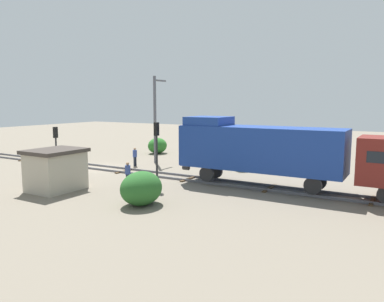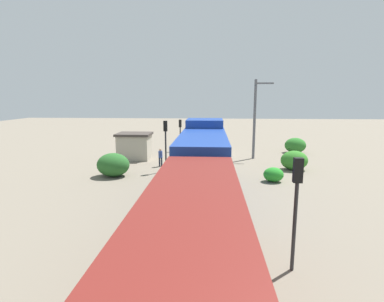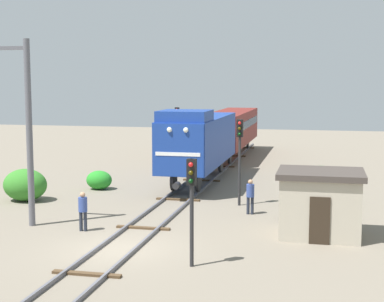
{
  "view_description": "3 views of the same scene",
  "coord_description": "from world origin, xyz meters",
  "px_view_note": "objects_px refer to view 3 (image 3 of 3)",
  "views": [
    {
      "loc": [
        23.83,
        23.67,
        5.84
      ],
      "look_at": [
        1.09,
        10.29,
        2.34
      ],
      "focal_mm": 35.0,
      "sensor_mm": 36.0,
      "label": 1
    },
    {
      "loc": [
        -0.49,
        34.16,
        6.45
      ],
      "look_at": [
        0.8,
        13.88,
        2.77
      ],
      "focal_mm": 28.0,
      "sensor_mm": 36.0,
      "label": 2
    },
    {
      "loc": [
        7.54,
        -20.77,
        6.44
      ],
      "look_at": [
        -0.0,
        12.89,
        2.27
      ],
      "focal_mm": 55.0,
      "sensor_mm": 36.0,
      "label": 3
    }
  ],
  "objects_px": {
    "locomotive": "(199,139)",
    "traffic_signal_mid": "(240,146)",
    "traffic_signal_far": "(177,124)",
    "passenger_car_leading": "(231,127)",
    "catenary_mast": "(28,128)",
    "worker_by_signal": "(250,194)",
    "traffic_signal_near": "(192,192)",
    "worker_near_track": "(83,208)",
    "relay_hut": "(320,203)"
  },
  "relations": [
    {
      "from": "locomotive",
      "to": "traffic_signal_mid",
      "type": "xyz_separation_m",
      "value": [
        3.4,
        -5.88,
        0.31
      ]
    },
    {
      "from": "traffic_signal_far",
      "to": "passenger_car_leading",
      "type": "bearing_deg",
      "value": 51.26
    },
    {
      "from": "passenger_car_leading",
      "to": "traffic_signal_mid",
      "type": "distance_m",
      "value": 19.52
    },
    {
      "from": "locomotive",
      "to": "catenary_mast",
      "type": "height_order",
      "value": "catenary_mast"
    },
    {
      "from": "traffic_signal_far",
      "to": "catenary_mast",
      "type": "xyz_separation_m",
      "value": [
        -1.46,
        -20.96,
        1.35
      ]
    },
    {
      "from": "traffic_signal_far",
      "to": "worker_by_signal",
      "type": "bearing_deg",
      "value": -64.86
    },
    {
      "from": "traffic_signal_near",
      "to": "traffic_signal_mid",
      "type": "bearing_deg",
      "value": 88.89
    },
    {
      "from": "traffic_signal_near",
      "to": "catenary_mast",
      "type": "relative_size",
      "value": 0.46
    },
    {
      "from": "traffic_signal_near",
      "to": "catenary_mast",
      "type": "xyz_separation_m",
      "value": [
        -8.26,
        4.1,
        1.71
      ]
    },
    {
      "from": "traffic_signal_mid",
      "to": "catenary_mast",
      "type": "relative_size",
      "value": 0.54
    },
    {
      "from": "worker_by_signal",
      "to": "traffic_signal_far",
      "type": "bearing_deg",
      "value": 66.83
    },
    {
      "from": "worker_by_signal",
      "to": "worker_near_track",
      "type": "bearing_deg",
      "value": 167.35
    },
    {
      "from": "traffic_signal_far",
      "to": "locomotive",
      "type": "bearing_deg",
      "value": -67.86
    },
    {
      "from": "traffic_signal_far",
      "to": "worker_by_signal",
      "type": "xyz_separation_m",
      "value": [
        7.8,
        -16.62,
        -2.01
      ]
    },
    {
      "from": "locomotive",
      "to": "traffic_signal_near",
      "type": "relative_size",
      "value": 3.07
    },
    {
      "from": "traffic_signal_near",
      "to": "locomotive",
      "type": "bearing_deg",
      "value": 101.17
    },
    {
      "from": "relay_hut",
      "to": "worker_by_signal",
      "type": "bearing_deg",
      "value": 134.76
    },
    {
      "from": "worker_near_track",
      "to": "traffic_signal_near",
      "type": "bearing_deg",
      "value": -167.59
    },
    {
      "from": "catenary_mast",
      "to": "worker_near_track",
      "type": "bearing_deg",
      "value": -8.49
    },
    {
      "from": "worker_by_signal",
      "to": "relay_hut",
      "type": "height_order",
      "value": "relay_hut"
    },
    {
      "from": "worker_near_track",
      "to": "catenary_mast",
      "type": "xyz_separation_m",
      "value": [
        -2.66,
        0.4,
        3.36
      ]
    },
    {
      "from": "locomotive",
      "to": "traffic_signal_far",
      "type": "bearing_deg",
      "value": 112.14
    },
    {
      "from": "traffic_signal_mid",
      "to": "worker_near_track",
      "type": "height_order",
      "value": "traffic_signal_mid"
    },
    {
      "from": "locomotive",
      "to": "worker_by_signal",
      "type": "distance_m",
      "value": 9.01
    },
    {
      "from": "passenger_car_leading",
      "to": "relay_hut",
      "type": "distance_m",
      "value": 25.59
    },
    {
      "from": "locomotive",
      "to": "relay_hut",
      "type": "relative_size",
      "value": 3.31
    },
    {
      "from": "worker_by_signal",
      "to": "catenary_mast",
      "type": "bearing_deg",
      "value": 156.79
    },
    {
      "from": "traffic_signal_far",
      "to": "relay_hut",
      "type": "xyz_separation_m",
      "value": [
        11.1,
        -19.95,
        -1.61
      ]
    },
    {
      "from": "traffic_signal_far",
      "to": "relay_hut",
      "type": "distance_m",
      "value": 22.89
    },
    {
      "from": "locomotive",
      "to": "passenger_car_leading",
      "type": "xyz_separation_m",
      "value": [
        0.0,
        13.34,
        -0.25
      ]
    },
    {
      "from": "catenary_mast",
      "to": "relay_hut",
      "type": "bearing_deg",
      "value": 4.6
    },
    {
      "from": "passenger_car_leading",
      "to": "traffic_signal_far",
      "type": "distance_m",
      "value": 5.77
    },
    {
      "from": "passenger_car_leading",
      "to": "traffic_signal_near",
      "type": "xyz_separation_m",
      "value": [
        3.2,
        -29.54,
        0.11
      ]
    },
    {
      "from": "catenary_mast",
      "to": "relay_hut",
      "type": "xyz_separation_m",
      "value": [
        12.56,
        1.01,
        -2.96
      ]
    },
    {
      "from": "locomotive",
      "to": "catenary_mast",
      "type": "xyz_separation_m",
      "value": [
        -5.06,
        -12.11,
        1.58
      ]
    },
    {
      "from": "worker_by_signal",
      "to": "catenary_mast",
      "type": "xyz_separation_m",
      "value": [
        -9.26,
        -4.34,
        3.36
      ]
    },
    {
      "from": "traffic_signal_mid",
      "to": "relay_hut",
      "type": "relative_size",
      "value": 1.27
    },
    {
      "from": "locomotive",
      "to": "worker_near_track",
      "type": "bearing_deg",
      "value": -100.86
    },
    {
      "from": "passenger_car_leading",
      "to": "worker_by_signal",
      "type": "height_order",
      "value": "passenger_car_leading"
    },
    {
      "from": "locomotive",
      "to": "traffic_signal_mid",
      "type": "height_order",
      "value": "locomotive"
    },
    {
      "from": "passenger_car_leading",
      "to": "relay_hut",
      "type": "height_order",
      "value": "passenger_car_leading"
    },
    {
      "from": "traffic_signal_mid",
      "to": "catenary_mast",
      "type": "bearing_deg",
      "value": -143.63
    },
    {
      "from": "worker_near_track",
      "to": "catenary_mast",
      "type": "relative_size",
      "value": 0.21
    },
    {
      "from": "worker_near_track",
      "to": "relay_hut",
      "type": "distance_m",
      "value": 10.01
    },
    {
      "from": "traffic_signal_far",
      "to": "traffic_signal_near",
      "type": "bearing_deg",
      "value": -74.82
    },
    {
      "from": "passenger_car_leading",
      "to": "worker_near_track",
      "type": "distance_m",
      "value": 26.0
    },
    {
      "from": "passenger_car_leading",
      "to": "traffic_signal_mid",
      "type": "relative_size",
      "value": 3.15
    },
    {
      "from": "worker_near_track",
      "to": "relay_hut",
      "type": "height_order",
      "value": "relay_hut"
    },
    {
      "from": "locomotive",
      "to": "passenger_car_leading",
      "type": "distance_m",
      "value": 13.34
    },
    {
      "from": "worker_near_track",
      "to": "worker_by_signal",
      "type": "relative_size",
      "value": 1.0
    }
  ]
}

